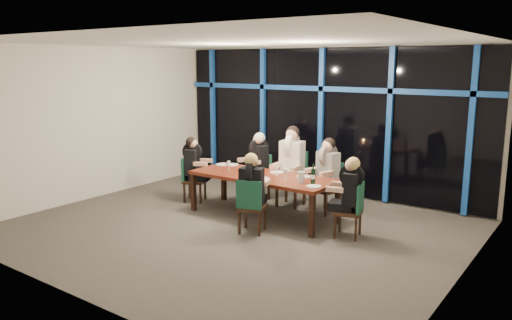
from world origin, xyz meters
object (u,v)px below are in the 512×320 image
object	(u,v)px
chair_far_right	(329,184)
diner_end_right	(349,185)
chair_end_left	(191,177)
dining_table	(263,179)
chair_far_mid	(293,175)
chair_end_right	(353,207)
diner_near_mid	(252,181)
water_pitcher	(301,177)
chair_near_mid	(251,204)
diner_far_mid	(291,155)
wine_bottle	(313,176)
diner_far_right	(327,165)
chair_far_left	(261,174)
diner_far_left	(257,156)
diner_end_left	(194,159)

from	to	relation	value
chair_far_right	diner_end_right	world-z (taller)	diner_end_right
chair_end_left	dining_table	bearing A→B (deg)	-115.23
chair_far_mid	chair_far_right	size ratio (longest dim) A/B	1.11
chair_end_right	chair_far_right	bearing A→B (deg)	-149.69
diner_near_mid	water_pitcher	bearing A→B (deg)	-144.93
chair_near_mid	chair_far_right	bearing A→B (deg)	-123.41
diner_far_mid	wine_bottle	world-z (taller)	diner_far_mid
chair_far_right	diner_far_mid	size ratio (longest dim) A/B	0.93
diner_far_right	chair_far_mid	bearing A→B (deg)	-172.85
chair_far_mid	chair_end_right	xyz separation A→B (m)	(1.71, -1.02, -0.10)
chair_end_right	chair_far_left	bearing A→B (deg)	-125.74
diner_far_left	chair_near_mid	bearing A→B (deg)	-33.98
diner_far_right	diner_near_mid	distance (m)	1.68
chair_end_left	diner_far_right	distance (m)	2.69
chair_near_mid	water_pitcher	distance (m)	0.95
chair_far_left	diner_end_right	size ratio (longest dim) A/B	1.08
diner_far_mid	diner_far_right	bearing A→B (deg)	-7.15
diner_far_mid	diner_near_mid	distance (m)	1.67
chair_end_right	diner_near_mid	xyz separation A→B (m)	(-1.42, -0.71, 0.36)
chair_end_right	chair_near_mid	distance (m)	1.59
chair_far_right	chair_near_mid	world-z (taller)	chair_far_right
chair_end_right	diner_end_right	bearing A→B (deg)	-90.00
chair_end_right	wine_bottle	world-z (taller)	wine_bottle
chair_near_mid	diner_far_mid	xyz separation A→B (m)	(-0.32, 1.71, 0.50)
chair_end_right	water_pitcher	distance (m)	0.99
chair_far_mid	chair_near_mid	size ratio (longest dim) A/B	1.17
chair_far_right	diner_far_mid	xyz separation A→B (m)	(-0.78, -0.05, 0.47)
diner_far_left	diner_end_right	world-z (taller)	diner_far_left
chair_far_mid	chair_end_left	size ratio (longest dim) A/B	1.19
diner_end_left	water_pitcher	world-z (taller)	diner_end_left
chair_far_left	diner_far_left	size ratio (longest dim) A/B	1.03
diner_far_right	diner_near_mid	bearing A→B (deg)	-90.36
chair_far_right	diner_far_right	xyz separation A→B (m)	(-0.02, -0.08, 0.37)
chair_far_mid	wine_bottle	xyz separation A→B (m)	(0.99, -1.00, 0.30)
chair_far_mid	diner_near_mid	xyz separation A→B (m)	(0.30, -1.73, 0.27)
diner_end_left	diner_near_mid	bearing A→B (deg)	-137.18
chair_far_left	chair_end_right	distance (m)	2.68
diner_end_right	chair_far_left	bearing A→B (deg)	-126.68
chair_near_mid	diner_end_right	size ratio (longest dim) A/B	1.05
chair_far_right	wine_bottle	size ratio (longest dim) A/B	2.83
dining_table	chair_near_mid	distance (m)	0.94
diner_far_left	diner_far_mid	xyz separation A→B (m)	(0.80, -0.03, 0.12)
chair_far_left	chair_end_left	bearing A→B (deg)	-113.05
chair_end_left	chair_end_right	world-z (taller)	chair_end_left
chair_far_right	diner_far_left	size ratio (longest dim) A/B	1.06
chair_far_left	diner_far_left	bearing A→B (deg)	-90.00
chair_far_mid	dining_table	bearing A→B (deg)	-97.40
diner_near_mid	wine_bottle	bearing A→B (deg)	-152.17
chair_far_left	diner_end_right	xyz separation A→B (m)	(2.41, -1.05, 0.32)
chair_far_left	chair_far_right	world-z (taller)	chair_far_right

